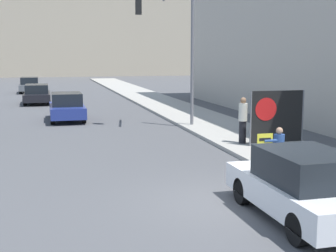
# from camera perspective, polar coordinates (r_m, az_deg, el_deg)

# --- Properties ---
(ground_plane) EXTENTS (160.00, 160.00, 0.00)m
(ground_plane) POSITION_cam_1_polar(r_m,az_deg,el_deg) (11.61, 7.24, -9.33)
(ground_plane) COLOR #4F4F51
(sidewalk_curb) EXTENTS (3.61, 90.00, 0.15)m
(sidewalk_curb) POSITION_cam_1_polar(r_m,az_deg,el_deg) (26.76, 3.34, 1.11)
(sidewalk_curb) COLOR #A8A399
(sidewalk_curb) RESTS_ON ground_plane
(seated_protester) EXTENTS (0.99, 0.77, 1.17)m
(seated_protester) POSITION_cam_1_polar(r_m,az_deg,el_deg) (15.14, 13.43, -2.27)
(seated_protester) COLOR #474C56
(seated_protester) RESTS_ON sidewalk_curb
(jogger_on_sidewalk) EXTENTS (0.34, 0.34, 1.80)m
(jogger_on_sidewalk) POSITION_cam_1_polar(r_m,az_deg,el_deg) (18.47, 9.11, 0.75)
(jogger_on_sidewalk) COLOR black
(jogger_on_sidewalk) RESTS_ON sidewalk_curb
(pedestrian_behind) EXTENTS (0.34, 0.34, 1.75)m
(pedestrian_behind) POSITION_cam_1_polar(r_m,az_deg,el_deg) (21.09, 10.46, 1.61)
(pedestrian_behind) COLOR #424247
(pedestrian_behind) RESTS_ON sidewalk_curb
(protest_banner) EXTENTS (2.25, 0.06, 2.09)m
(protest_banner) POSITION_cam_1_polar(r_m,az_deg,el_deg) (18.37, 13.10, 1.15)
(protest_banner) COLOR slate
(protest_banner) RESTS_ON sidewalk_curb
(traffic_light_pole) EXTENTS (2.83, 2.59, 6.48)m
(traffic_light_pole) POSITION_cam_1_polar(r_m,az_deg,el_deg) (23.02, 0.71, 10.84)
(traffic_light_pole) COLOR slate
(traffic_light_pole) RESTS_ON sidewalk_curb
(parked_car_curbside) EXTENTS (1.86, 4.19, 1.54)m
(parked_car_curbside) POSITION_cam_1_polar(r_m,az_deg,el_deg) (10.63, 16.13, -7.01)
(parked_car_curbside) COLOR white
(parked_car_curbside) RESTS_ON ground_plane
(car_on_road_nearest) EXTENTS (1.83, 4.27, 1.54)m
(car_on_road_nearest) POSITION_cam_1_polar(r_m,az_deg,el_deg) (26.28, -12.22, 2.30)
(car_on_road_nearest) COLOR navy
(car_on_road_nearest) RESTS_ON ground_plane
(car_on_road_midblock) EXTENTS (1.89, 4.68, 1.43)m
(car_on_road_midblock) POSITION_cam_1_polar(r_m,az_deg,el_deg) (36.14, -15.68, 3.79)
(car_on_road_midblock) COLOR black
(car_on_road_midblock) RESTS_ON ground_plane
(car_on_road_distant) EXTENTS (1.84, 4.16, 1.49)m
(car_on_road_distant) POSITION_cam_1_polar(r_m,az_deg,el_deg) (46.84, -16.51, 4.81)
(car_on_road_distant) COLOR #565B60
(car_on_road_distant) RESTS_ON ground_plane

